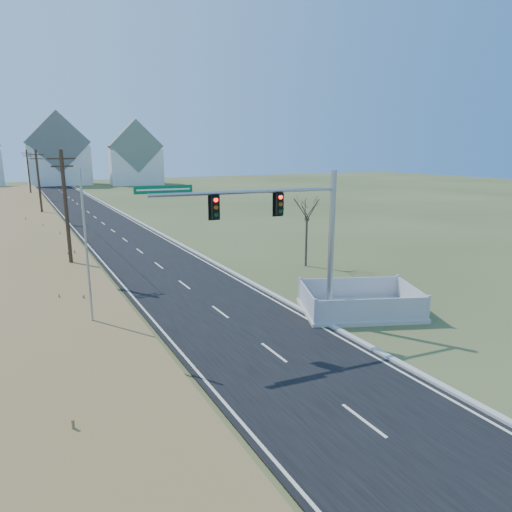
{
  "coord_description": "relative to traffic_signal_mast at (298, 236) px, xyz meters",
  "views": [
    {
      "loc": [
        -9.69,
        -18.4,
        8.97
      ],
      "look_at": [
        1.58,
        2.66,
        3.4
      ],
      "focal_mm": 32.0,
      "sensor_mm": 36.0,
      "label": 1
    }
  ],
  "objects": [
    {
      "name": "open_sign",
      "position": [
        3.71,
        -1.58,
        -4.47
      ],
      "size": [
        0.53,
        0.27,
        0.69
      ],
      "rotation": [
        0.0,
        0.0,
        -0.41
      ],
      "color": "white",
      "rests_on": "ground"
    },
    {
      "name": "utility_pole_near",
      "position": [
        -9.09,
        14.86,
        -0.15
      ],
      "size": [
        1.8,
        0.26,
        9.0
      ],
      "color": "#422D1E",
      "rests_on": "ground"
    },
    {
      "name": "road",
      "position": [
        -2.59,
        49.86,
        -4.81
      ],
      "size": [
        8.0,
        180.0,
        0.06
      ],
      "primitive_type": "cube",
      "color": "black",
      "rests_on": "ground"
    },
    {
      "name": "ground",
      "position": [
        -2.59,
        -0.14,
        -4.84
      ],
      "size": [
        260.0,
        260.0,
        0.0
      ],
      "primitive_type": "plane",
      "color": "#404B24",
      "rests_on": "ground"
    },
    {
      "name": "utility_pole_far",
      "position": [
        -9.09,
        74.86,
        -0.15
      ],
      "size": [
        1.8,
        0.26,
        9.0
      ],
      "color": "#422D1E",
      "rests_on": "ground"
    },
    {
      "name": "bare_tree",
      "position": [
        7.67,
        10.41,
        -0.17
      ],
      "size": [
        2.18,
        2.18,
        5.79
      ],
      "color": "#4C3F33",
      "rests_on": "ground"
    },
    {
      "name": "utility_pole_mid",
      "position": [
        -9.09,
        44.86,
        -0.15
      ],
      "size": [
        1.8,
        0.26,
        9.0
      ],
      "color": "#422D1E",
      "rests_on": "ground"
    },
    {
      "name": "condo_n",
      "position": [
        -0.59,
        111.86,
        2.77
      ],
      "size": [
        15.27,
        10.2,
        18.54
      ],
      "color": "silver",
      "rests_on": "ground"
    },
    {
      "name": "fence_enclosure",
      "position": [
        4.41,
        0.25,
        -4.55
      ],
      "size": [
        7.54,
        6.44,
        1.46
      ],
      "rotation": [
        0.0,
        0.0,
        -0.39
      ],
      "color": "#B7B5AD",
      "rests_on": "ground"
    },
    {
      "name": "flagpole",
      "position": [
        -9.59,
        2.49,
        -1.57
      ],
      "size": [
        0.37,
        0.37,
        8.2
      ],
      "color": "#B7B5AD",
      "rests_on": "ground"
    },
    {
      "name": "condo_ne",
      "position": [
        17.41,
        103.86,
        2.0
      ],
      "size": [
        14.12,
        10.51,
        16.52
      ],
      "rotation": [
        0.0,
        0.0,
        -0.1
      ],
      "color": "silver",
      "rests_on": "ground"
    },
    {
      "name": "traffic_signal_mast",
      "position": [
        0.0,
        0.0,
        0.0
      ],
      "size": [
        10.01,
        1.34,
        8.0
      ],
      "rotation": [
        0.0,
        0.0,
        -0.1
      ],
      "color": "#9EA0A5",
      "rests_on": "ground"
    },
    {
      "name": "curb",
      "position": [
        1.56,
        49.86,
        -4.75
      ],
      "size": [
        0.3,
        180.0,
        0.18
      ],
      "primitive_type": "cube",
      "color": "#B2AFA8",
      "rests_on": "ground"
    }
  ]
}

